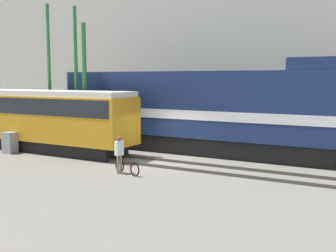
% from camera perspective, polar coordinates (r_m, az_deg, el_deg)
% --- Properties ---
extents(ground_plane, '(120.00, 120.00, 0.00)m').
position_cam_1_polar(ground_plane, '(21.61, -0.40, -4.81)').
color(ground_plane, slate).
extents(track_near, '(60.00, 1.50, 0.14)m').
position_cam_1_polar(track_near, '(20.95, -1.43, -4.97)').
color(track_near, '#47423D').
rests_on(track_near, ground).
extents(track_far, '(60.00, 1.51, 0.14)m').
position_cam_1_polar(track_far, '(24.44, 3.45, -3.33)').
color(track_far, '#47423D').
rests_on(track_far, ground).
extents(building_backdrop, '(47.12, 6.00, 12.78)m').
position_cam_1_polar(building_backdrop, '(32.27, 10.52, 10.21)').
color(building_backdrop, beige).
rests_on(building_backdrop, ground).
extents(freight_locomotive, '(16.72, 3.04, 5.21)m').
position_cam_1_polar(freight_locomotive, '(24.02, 4.15, 2.18)').
color(freight_locomotive, black).
rests_on(freight_locomotive, ground).
extents(streetcar, '(10.74, 2.54, 3.53)m').
position_cam_1_polar(streetcar, '(25.10, -15.62, 1.19)').
color(streetcar, black).
rests_on(streetcar, ground).
extents(bicycle, '(1.63, 0.64, 0.68)m').
position_cam_1_polar(bicycle, '(18.76, -5.57, -5.60)').
color(bicycle, black).
rests_on(bicycle, ground).
extents(person, '(0.31, 0.41, 1.68)m').
position_cam_1_polar(person, '(18.83, -6.63, -3.37)').
color(person, '#8C7A5B').
rests_on(person, ground).
extents(utility_pole_left, '(0.21, 0.21, 8.84)m').
position_cam_1_polar(utility_pole_left, '(27.86, -15.78, 6.63)').
color(utility_pole_left, '#2D7238').
rests_on(utility_pole_left, ground).
extents(utility_pole_center, '(0.21, 0.21, 8.52)m').
position_cam_1_polar(utility_pole_center, '(26.33, -12.33, 6.40)').
color(utility_pole_center, '#2D7238').
rests_on(utility_pole_center, ground).
extents(utility_pole_right, '(0.26, 0.26, 7.50)m').
position_cam_1_polar(utility_pole_right, '(25.90, -11.22, 5.29)').
color(utility_pole_right, '#2D7238').
rests_on(utility_pole_right, ground).
extents(signal_box, '(0.70, 0.60, 1.20)m').
position_cam_1_polar(signal_box, '(25.47, -20.63, -2.13)').
color(signal_box, gray).
rests_on(signal_box, ground).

